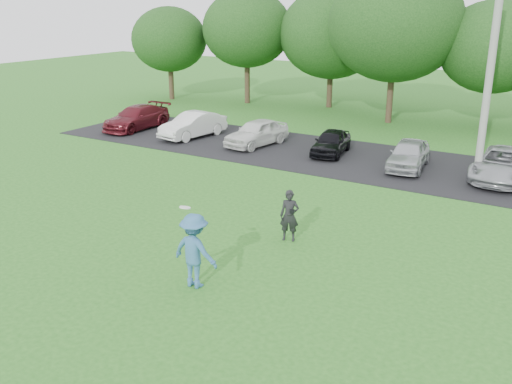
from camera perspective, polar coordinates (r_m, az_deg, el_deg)
ground at (r=14.79m, az=-7.12°, el=-8.50°), size 100.00×100.00×0.00m
parking_lot at (r=25.57m, az=11.11°, el=3.08°), size 32.00×6.50×0.03m
utility_pole at (r=22.82m, az=22.74°, el=14.02°), size 0.28×0.28×10.86m
frisbee_player at (r=13.97m, az=-6.15°, el=-5.85°), size 1.23×0.72×2.09m
camera_bystander at (r=16.60m, az=3.37°, el=-2.38°), size 0.65×0.53×1.54m
parked_cars at (r=25.15m, az=12.26°, el=4.21°), size 28.22×4.79×1.26m
tree_row at (r=33.74m, az=20.17°, el=14.47°), size 42.39×9.85×8.64m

